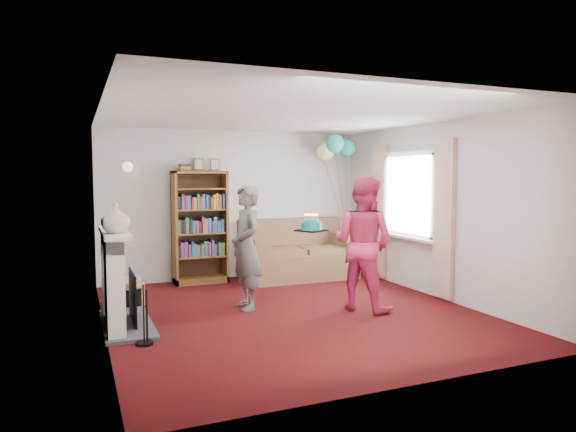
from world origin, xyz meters
name	(u,v)px	position (x,y,z in m)	size (l,w,h in m)	color
ground	(292,312)	(0.00, 0.00, 0.00)	(5.00, 5.00, 0.00)	black
wall_back	(234,205)	(0.00, 2.51, 1.25)	(4.50, 0.02, 2.50)	silver
wall_left	(101,221)	(-2.26, 0.00, 1.25)	(0.02, 5.00, 2.50)	silver
wall_right	(437,210)	(2.26, 0.00, 1.25)	(0.02, 5.00, 2.50)	silver
ceiling	(292,114)	(0.00, 0.00, 2.50)	(4.50, 5.00, 0.01)	white
fireplace	(118,283)	(-2.09, 0.19, 0.51)	(0.55, 1.80, 1.12)	#3F3F42
window_bay	(409,211)	(2.21, 0.60, 1.20)	(0.14, 2.02, 2.20)	white
wall_sconce	(128,167)	(-1.75, 2.36, 1.88)	(0.16, 0.23, 0.16)	gold
bookcase	(199,228)	(-0.66, 2.30, 0.89)	(0.86, 0.42, 2.03)	#472B14
sofa	(297,256)	(0.97, 2.08, 0.36)	(1.87, 0.99, 0.99)	brown
wicker_basket	(128,293)	(-1.90, 1.14, 0.18)	(0.44, 0.44, 0.39)	olive
person_striped	(246,247)	(-0.48, 0.40, 0.81)	(0.59, 0.39, 1.63)	black
person_magenta	(363,243)	(0.92, -0.21, 0.87)	(0.84, 0.66, 1.73)	#C42751
birthday_cake	(311,226)	(0.27, 0.00, 1.10)	(0.32, 0.32, 0.22)	black
balloons	(336,148)	(1.66, 1.98, 2.22)	(0.64, 0.69, 1.75)	#3F3F3F
mantel_vase	(116,218)	(-2.12, -0.15, 1.29)	(0.31, 0.31, 0.32)	beige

